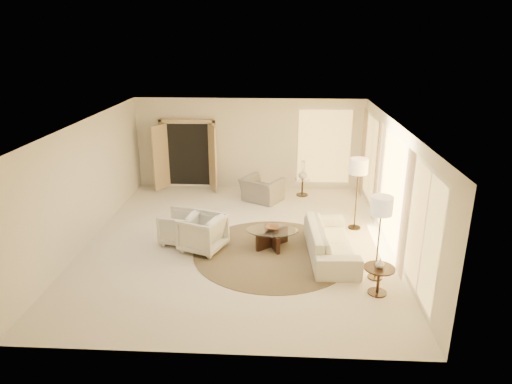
# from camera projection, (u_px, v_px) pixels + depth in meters

# --- Properties ---
(room) EXTENTS (7.04, 8.04, 2.83)m
(room) POSITION_uv_depth(u_px,v_px,m) (237.00, 185.00, 10.30)
(room) COLOR #F0E4CD
(room) RESTS_ON ground
(windows_right) EXTENTS (0.10, 6.40, 2.40)m
(windows_right) POSITION_uv_depth(u_px,v_px,m) (391.00, 188.00, 10.24)
(windows_right) COLOR #F7C763
(windows_right) RESTS_ON room
(window_back_corner) EXTENTS (1.70, 0.10, 2.40)m
(window_back_corner) POSITION_uv_depth(u_px,v_px,m) (324.00, 147.00, 13.92)
(window_back_corner) COLOR #F7C763
(window_back_corner) RESTS_ON room
(curtains_right) EXTENTS (0.06, 5.20, 2.60)m
(curtains_right) POSITION_uv_depth(u_px,v_px,m) (380.00, 178.00, 11.11)
(curtains_right) COLOR tan
(curtains_right) RESTS_ON room
(french_doors) EXTENTS (1.95, 0.66, 2.16)m
(french_doors) POSITION_uv_depth(u_px,v_px,m) (188.00, 155.00, 14.11)
(french_doors) COLOR tan
(french_doors) RESTS_ON room
(area_rug) EXTENTS (4.59, 4.59, 0.01)m
(area_rug) POSITION_uv_depth(u_px,v_px,m) (273.00, 252.00, 10.20)
(area_rug) COLOR #3B2E1E
(area_rug) RESTS_ON room
(sofa) EXTENTS (1.06, 2.43, 0.70)m
(sofa) POSITION_uv_depth(u_px,v_px,m) (331.00, 241.00, 9.97)
(sofa) COLOR silver
(sofa) RESTS_ON room
(armchair_left) EXTENTS (0.92, 0.96, 0.84)m
(armchair_left) POSITION_uv_depth(u_px,v_px,m) (180.00, 226.00, 10.59)
(armchair_left) COLOR silver
(armchair_left) RESTS_ON room
(armchair_right) EXTENTS (1.09, 1.13, 0.91)m
(armchair_right) POSITION_uv_depth(u_px,v_px,m) (202.00, 231.00, 10.21)
(armchair_right) COLOR silver
(armchair_right) RESTS_ON room
(accent_chair) EXTENTS (1.27, 1.14, 0.93)m
(accent_chair) POSITION_uv_depth(u_px,v_px,m) (262.00, 186.00, 13.20)
(accent_chair) COLOR gray
(accent_chair) RESTS_ON room
(coffee_table) EXTENTS (1.45, 1.45, 0.43)m
(coffee_table) POSITION_uv_depth(u_px,v_px,m) (272.00, 236.00, 10.41)
(coffee_table) COLOR black
(coffee_table) RESTS_ON room
(end_table) EXTENTS (0.58, 0.58, 0.54)m
(end_table) POSITION_uv_depth(u_px,v_px,m) (379.00, 276.00, 8.50)
(end_table) COLOR black
(end_table) RESTS_ON room
(side_table) EXTENTS (0.46, 0.46, 0.53)m
(side_table) POSITION_uv_depth(u_px,v_px,m) (302.00, 185.00, 13.70)
(side_table) COLOR black
(side_table) RESTS_ON room
(floor_lamp_near) EXTENTS (0.44, 0.44, 1.81)m
(floor_lamp_near) POSITION_uv_depth(u_px,v_px,m) (359.00, 170.00, 10.98)
(floor_lamp_near) COLOR black
(floor_lamp_near) RESTS_ON room
(floor_lamp_far) EXTENTS (0.42, 0.42, 1.74)m
(floor_lamp_far) POSITION_uv_depth(u_px,v_px,m) (381.00, 209.00, 8.68)
(floor_lamp_far) COLOR black
(floor_lamp_far) RESTS_ON room
(bowl) EXTENTS (0.37, 0.37, 0.08)m
(bowl) POSITION_uv_depth(u_px,v_px,m) (272.00, 228.00, 10.34)
(bowl) COLOR brown
(bowl) RESTS_ON coffee_table
(end_vase) EXTENTS (0.21, 0.21, 0.18)m
(end_vase) POSITION_uv_depth(u_px,v_px,m) (380.00, 263.00, 8.42)
(end_vase) COLOR silver
(end_vase) RESTS_ON end_table
(side_vase) EXTENTS (0.29, 0.29, 0.27)m
(side_vase) POSITION_uv_depth(u_px,v_px,m) (303.00, 174.00, 13.59)
(side_vase) COLOR silver
(side_vase) RESTS_ON side_table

